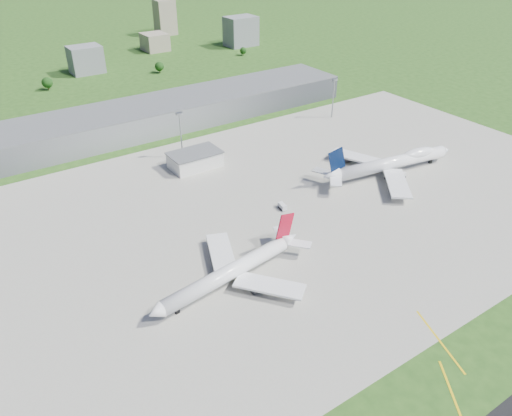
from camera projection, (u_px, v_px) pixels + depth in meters
ground at (141, 140)px, 297.60m from camera, size 1400.00×1400.00×0.00m
apron at (259, 216)px, 224.29m from camera, size 360.00×190.00×0.08m
terminal at (130, 121)px, 304.39m from camera, size 300.00×42.00×15.00m
ops_building at (195, 160)px, 264.85m from camera, size 26.00×16.00×8.00m
mast_center at (180, 127)px, 268.45m from camera, size 3.50×2.00×25.90m
mast_east at (334, 91)px, 321.39m from camera, size 3.50×2.00×25.90m
airliner_red_twin at (233, 271)px, 181.85m from camera, size 68.52×52.96×18.82m
airliner_blue_quad at (392, 163)px, 257.74m from camera, size 80.29×62.40×21.01m
tug_yellow at (238, 281)px, 183.70m from camera, size 3.82×3.89×1.74m
van_white_near at (282, 207)px, 228.67m from camera, size 2.97×5.38×2.60m
van_white_far at (402, 176)px, 255.54m from camera, size 4.70×2.39×2.41m
bldg_c at (86, 60)px, 415.16m from camera, size 26.00×20.00×22.00m
bldg_ce at (155, 42)px, 483.59m from camera, size 22.00×24.00×16.00m
bldg_e at (241, 31)px, 497.71m from camera, size 30.00×22.00×28.00m
bldg_tall_e at (165, 17)px, 540.30m from camera, size 20.00×18.00×36.00m
tree_c at (47, 83)px, 377.26m from camera, size 8.10×8.10×9.90m
tree_e at (159, 67)px, 417.19m from camera, size 7.65×7.65×9.35m
tree_far_e at (243, 51)px, 468.10m from camera, size 6.30×6.30×7.70m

